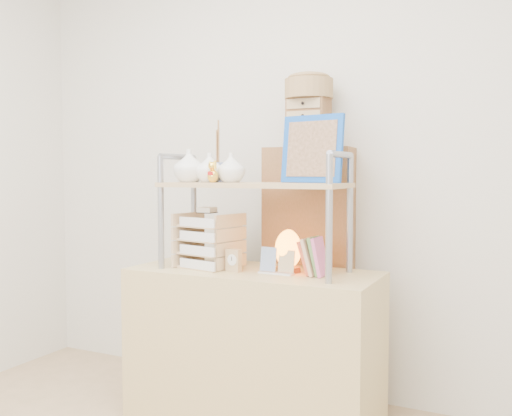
{
  "coord_description": "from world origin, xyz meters",
  "views": [
    {
      "loc": [
        1.2,
        -1.24,
        1.22
      ],
      "look_at": [
        0.01,
        1.2,
        1.05
      ],
      "focal_mm": 40.0,
      "sensor_mm": 36.0,
      "label": 1
    }
  ],
  "objects_px": {
    "desk": "(253,347)",
    "cabinet": "(309,276)",
    "salt_lamp": "(288,250)",
    "letter_tray": "(208,243)"
  },
  "relations": [
    {
      "from": "letter_tray",
      "to": "salt_lamp",
      "type": "height_order",
      "value": "letter_tray"
    },
    {
      "from": "desk",
      "to": "letter_tray",
      "type": "bearing_deg",
      "value": -174.05
    },
    {
      "from": "desk",
      "to": "salt_lamp",
      "type": "bearing_deg",
      "value": 11.78
    },
    {
      "from": "desk",
      "to": "cabinet",
      "type": "xyz_separation_m",
      "value": [
        0.15,
        0.37,
        0.3
      ]
    },
    {
      "from": "salt_lamp",
      "to": "cabinet",
      "type": "bearing_deg",
      "value": 93.54
    },
    {
      "from": "desk",
      "to": "salt_lamp",
      "type": "relative_size",
      "value": 5.96
    },
    {
      "from": "cabinet",
      "to": "letter_tray",
      "type": "xyz_separation_m",
      "value": [
        -0.39,
        -0.4,
        0.19
      ]
    },
    {
      "from": "salt_lamp",
      "to": "letter_tray",
      "type": "bearing_deg",
      "value": -171.65
    },
    {
      "from": "salt_lamp",
      "to": "desk",
      "type": "bearing_deg",
      "value": -168.22
    },
    {
      "from": "desk",
      "to": "letter_tray",
      "type": "distance_m",
      "value": 0.55
    }
  ]
}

